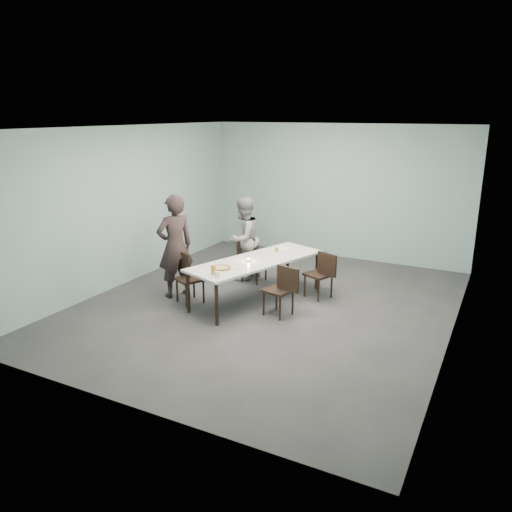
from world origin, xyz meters
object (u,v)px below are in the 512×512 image
at_px(chair_near_left, 187,274).
at_px(chair_far_right, 322,272).
at_px(diner_near, 175,246).
at_px(side_plate, 237,268).
at_px(chair_near_right, 282,287).
at_px(beer_glass, 213,270).
at_px(tealight, 249,260).
at_px(diner_far, 243,239).
at_px(amber_tumbler, 276,249).
at_px(water_tumbler, 217,274).
at_px(pizza, 221,268).
at_px(table, 256,263).
at_px(chair_far_left, 251,256).

relative_size(chair_near_left, chair_far_right, 1.00).
distance_m(diner_near, side_plate, 1.34).
relative_size(chair_near_left, chair_near_right, 1.00).
relative_size(chair_near_right, diner_near, 0.47).
height_order(beer_glass, tealight, beer_glass).
distance_m(chair_far_right, side_plate, 1.61).
distance_m(diner_far, amber_tumbler, 0.92).
relative_size(water_tumbler, amber_tumbler, 1.12).
xyz_separation_m(chair_near_right, pizza, (-0.98, -0.29, 0.27)).
relative_size(table, water_tumbler, 30.57).
xyz_separation_m(table, chair_near_right, (0.71, -0.46, -0.19)).
bearing_deg(tealight, pizza, -107.80).
xyz_separation_m(chair_far_left, chair_near_right, (1.30, -1.36, 0.00)).
distance_m(chair_far_right, amber_tumbler, 0.96).
distance_m(chair_near_left, water_tumbler, 1.12).
bearing_deg(side_plate, tealight, 92.10).
relative_size(chair_far_right, water_tumbler, 9.67).
bearing_deg(diner_near, water_tumbler, 92.25).
height_order(diner_near, pizza, diner_near).
bearing_deg(chair_near_right, amber_tumbler, -46.96).
relative_size(chair_near_left, side_plate, 4.83).
relative_size(chair_far_left, side_plate, 4.83).
height_order(chair_near_right, diner_far, diner_far).
xyz_separation_m(side_plate, tealight, (-0.02, 0.43, 0.02)).
xyz_separation_m(tealight, amber_tumbler, (0.16, 0.78, 0.02)).
distance_m(water_tumbler, tealight, 0.98).
bearing_deg(chair_far_left, amber_tumbler, -16.44).
bearing_deg(beer_glass, table, 77.87).
height_order(tealight, amber_tumbler, amber_tumbler).
height_order(chair_near_left, diner_near, diner_near).
height_order(chair_near_right, diner_near, diner_near).
xyz_separation_m(chair_far_right, diner_near, (-2.39, -1.08, 0.43)).
distance_m(chair_far_left, diner_far, 0.37).
distance_m(diner_far, water_tumbler, 2.18).
bearing_deg(chair_near_left, chair_far_left, 99.82).
distance_m(table, amber_tumbler, 0.64).
xyz_separation_m(water_tumbler, tealight, (0.03, 0.98, -0.02)).
distance_m(chair_far_right, tealight, 1.34).
distance_m(chair_far_left, pizza, 1.71).
distance_m(table, chair_near_right, 0.87).
bearing_deg(diner_far, amber_tumbler, 78.67).
height_order(chair_near_right, beer_glass, beer_glass).
bearing_deg(beer_glass, amber_tumbler, 79.32).
distance_m(diner_near, pizza, 1.16).
distance_m(chair_near_left, chair_near_right, 1.77).
bearing_deg(chair_near_left, chair_near_right, 31.33).
bearing_deg(side_plate, beer_glass, -109.69).
xyz_separation_m(chair_far_right, amber_tumbler, (-0.91, 0.03, 0.29)).
bearing_deg(chair_far_left, diner_near, -114.46).
distance_m(table, side_plate, 0.59).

